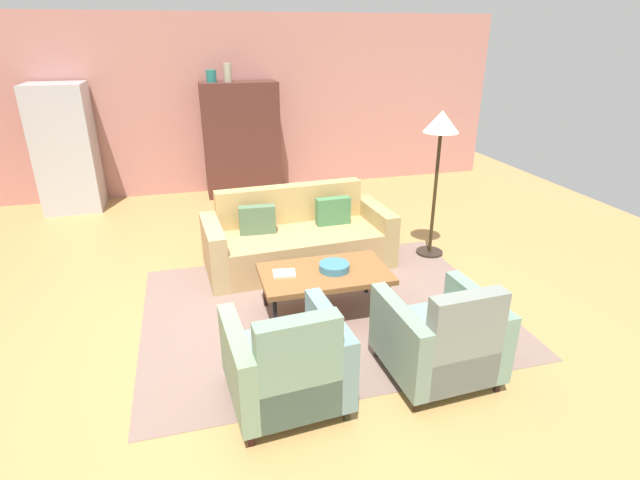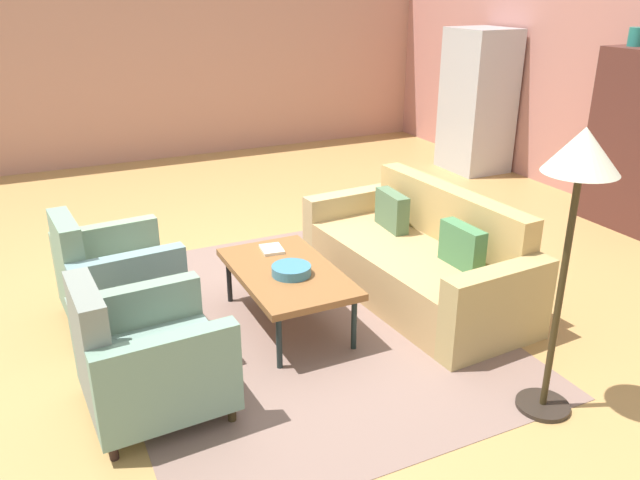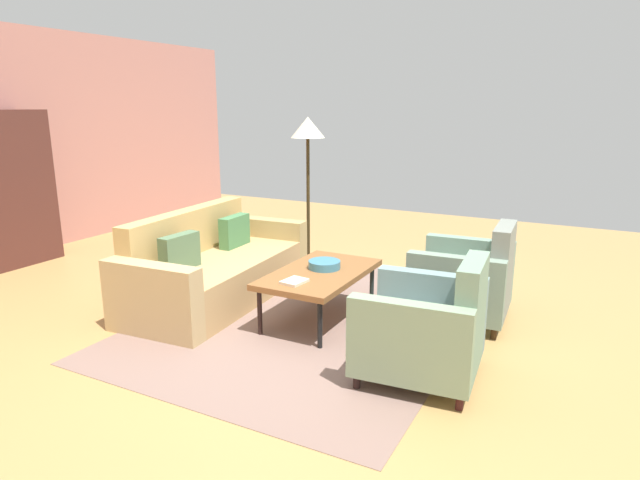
{
  "view_description": "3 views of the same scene",
  "coord_description": "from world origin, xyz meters",
  "px_view_note": "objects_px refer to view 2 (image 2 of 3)",
  "views": [
    {
      "loc": [
        -0.58,
        -4.03,
        2.51
      ],
      "look_at": [
        0.52,
        0.03,
        0.73
      ],
      "focal_mm": 27.6,
      "sensor_mm": 36.0,
      "label": 1
    },
    {
      "loc": [
        4.46,
        -1.67,
        2.41
      ],
      "look_at": [
        0.65,
        0.15,
        0.68
      ],
      "focal_mm": 35.81,
      "sensor_mm": 36.0,
      "label": 2
    },
    {
      "loc": [
        -3.49,
        -2.18,
        1.86
      ],
      "look_at": [
        0.81,
        0.07,
        0.65
      ],
      "focal_mm": 30.57,
      "sensor_mm": 36.0,
      "label": 3
    }
  ],
  "objects_px": {
    "fruit_bowl": "(291,270)",
    "refrigerator": "(478,101)",
    "couch": "(421,261)",
    "armchair_right": "(143,361)",
    "vase_tall": "(636,37)",
    "book_stack": "(272,249)",
    "floor_lamp": "(579,179)",
    "coffee_table": "(287,274)",
    "armchair_left": "(111,280)"
  },
  "relations": [
    {
      "from": "fruit_bowl",
      "to": "refrigerator",
      "type": "distance_m",
      "value": 4.95
    },
    {
      "from": "couch",
      "to": "armchair_right",
      "type": "bearing_deg",
      "value": 100.79
    },
    {
      "from": "fruit_bowl",
      "to": "vase_tall",
      "type": "bearing_deg",
      "value": 100.63
    },
    {
      "from": "armchair_right",
      "to": "fruit_bowl",
      "type": "bearing_deg",
      "value": 110.69
    },
    {
      "from": "book_stack",
      "to": "refrigerator",
      "type": "bearing_deg",
      "value": 122.33
    },
    {
      "from": "fruit_bowl",
      "to": "floor_lamp",
      "type": "height_order",
      "value": "floor_lamp"
    },
    {
      "from": "coffee_table",
      "to": "fruit_bowl",
      "type": "height_order",
      "value": "fruit_bowl"
    },
    {
      "from": "couch",
      "to": "coffee_table",
      "type": "height_order",
      "value": "couch"
    },
    {
      "from": "coffee_table",
      "to": "vase_tall",
      "type": "xyz_separation_m",
      "value": [
        -0.67,
        4.05,
        1.48
      ]
    },
    {
      "from": "book_stack",
      "to": "armchair_right",
      "type": "bearing_deg",
      "value": -50.69
    },
    {
      "from": "armchair_right",
      "to": "refrigerator",
      "type": "height_order",
      "value": "refrigerator"
    },
    {
      "from": "coffee_table",
      "to": "vase_tall",
      "type": "bearing_deg",
      "value": 99.37
    },
    {
      "from": "refrigerator",
      "to": "fruit_bowl",
      "type": "bearing_deg",
      "value": -53.25
    },
    {
      "from": "coffee_table",
      "to": "armchair_right",
      "type": "height_order",
      "value": "armchair_right"
    },
    {
      "from": "fruit_bowl",
      "to": "book_stack",
      "type": "xyz_separation_m",
      "value": [
        -0.47,
        0.03,
        -0.02
      ]
    },
    {
      "from": "vase_tall",
      "to": "refrigerator",
      "type": "distance_m",
      "value": 2.4
    },
    {
      "from": "vase_tall",
      "to": "armchair_right",
      "type": "bearing_deg",
      "value": -76.3
    },
    {
      "from": "armchair_left",
      "to": "floor_lamp",
      "type": "xyz_separation_m",
      "value": [
        2.21,
        2.17,
        1.1
      ]
    },
    {
      "from": "coffee_table",
      "to": "refrigerator",
      "type": "bearing_deg",
      "value": 125.88
    },
    {
      "from": "armchair_left",
      "to": "refrigerator",
      "type": "height_order",
      "value": "refrigerator"
    },
    {
      "from": "coffee_table",
      "to": "armchair_left",
      "type": "xyz_separation_m",
      "value": [
        -0.59,
        -1.17,
        -0.06
      ]
    },
    {
      "from": "couch",
      "to": "coffee_table",
      "type": "relative_size",
      "value": 1.8
    },
    {
      "from": "armchair_left",
      "to": "fruit_bowl",
      "type": "distance_m",
      "value": 1.36
    },
    {
      "from": "couch",
      "to": "refrigerator",
      "type": "height_order",
      "value": "refrigerator"
    },
    {
      "from": "book_stack",
      "to": "vase_tall",
      "type": "height_order",
      "value": "vase_tall"
    },
    {
      "from": "book_stack",
      "to": "coffee_table",
      "type": "bearing_deg",
      "value": -5.13
    },
    {
      "from": "coffee_table",
      "to": "fruit_bowl",
      "type": "bearing_deg",
      "value": -0.0
    },
    {
      "from": "coffee_table",
      "to": "book_stack",
      "type": "relative_size",
      "value": 5.38
    },
    {
      "from": "book_stack",
      "to": "vase_tall",
      "type": "relative_size",
      "value": 1.23
    },
    {
      "from": "vase_tall",
      "to": "refrigerator",
      "type": "bearing_deg",
      "value": -177.39
    },
    {
      "from": "couch",
      "to": "fruit_bowl",
      "type": "bearing_deg",
      "value": 90.96
    },
    {
      "from": "coffee_table",
      "to": "floor_lamp",
      "type": "relative_size",
      "value": 0.7
    },
    {
      "from": "coffee_table",
      "to": "refrigerator",
      "type": "relative_size",
      "value": 0.65
    },
    {
      "from": "book_stack",
      "to": "vase_tall",
      "type": "bearing_deg",
      "value": 94.12
    },
    {
      "from": "vase_tall",
      "to": "fruit_bowl",
      "type": "bearing_deg",
      "value": -79.37
    },
    {
      "from": "coffee_table",
      "to": "floor_lamp",
      "type": "xyz_separation_m",
      "value": [
        1.62,
        1.0,
        1.04
      ]
    },
    {
      "from": "couch",
      "to": "fruit_bowl",
      "type": "height_order",
      "value": "couch"
    },
    {
      "from": "armchair_right",
      "to": "floor_lamp",
      "type": "xyz_separation_m",
      "value": [
        1.01,
        2.17,
        1.1
      ]
    },
    {
      "from": "refrigerator",
      "to": "armchair_right",
      "type": "bearing_deg",
      "value": -55.92
    },
    {
      "from": "armchair_left",
      "to": "armchair_right",
      "type": "bearing_deg",
      "value": -4.58
    },
    {
      "from": "armchair_right",
      "to": "fruit_bowl",
      "type": "height_order",
      "value": "armchair_right"
    },
    {
      "from": "fruit_bowl",
      "to": "armchair_left",
      "type": "bearing_deg",
      "value": -120.48
    },
    {
      "from": "refrigerator",
      "to": "book_stack",
      "type": "bearing_deg",
      "value": -57.67
    },
    {
      "from": "coffee_table",
      "to": "refrigerator",
      "type": "xyz_separation_m",
      "value": [
        -2.86,
        3.95,
        0.52
      ]
    },
    {
      "from": "armchair_right",
      "to": "fruit_bowl",
      "type": "xyz_separation_m",
      "value": [
        -0.51,
        1.17,
        0.14
      ]
    },
    {
      "from": "armchair_right",
      "to": "floor_lamp",
      "type": "distance_m",
      "value": 2.63
    },
    {
      "from": "armchair_left",
      "to": "book_stack",
      "type": "relative_size",
      "value": 3.95
    },
    {
      "from": "armchair_right",
      "to": "vase_tall",
      "type": "bearing_deg",
      "value": 100.7
    },
    {
      "from": "couch",
      "to": "floor_lamp",
      "type": "relative_size",
      "value": 1.25
    },
    {
      "from": "floor_lamp",
      "to": "fruit_bowl",
      "type": "bearing_deg",
      "value": -146.72
    }
  ]
}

